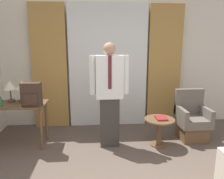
{
  "coord_description": "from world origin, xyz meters",
  "views": [
    {
      "loc": [
        -0.29,
        -1.73,
        1.8
      ],
      "look_at": [
        -0.01,
        1.73,
        1.05
      ],
      "focal_mm": 35.0,
      "sensor_mm": 36.0,
      "label": 1
    }
  ],
  "objects": [
    {
      "name": "table_lamp_right",
      "position": [
        -1.57,
        2.16,
        1.04
      ],
      "size": [
        0.22,
        0.22,
        0.37
      ],
      "color": "#4C4238",
      "rests_on": "desk"
    },
    {
      "name": "bottle_by_lamp",
      "position": [
        -1.84,
        1.87,
        0.83
      ],
      "size": [
        0.06,
        0.06,
        0.16
      ],
      "color": "#336638",
      "rests_on": "desk"
    },
    {
      "name": "table_lamp_left",
      "position": [
        -1.78,
        2.16,
        1.04
      ],
      "size": [
        0.22,
        0.22,
        0.37
      ],
      "color": "#4C4238",
      "rests_on": "desk"
    },
    {
      "name": "curtain_sheer_center",
      "position": [
        0.0,
        2.9,
        1.29
      ],
      "size": [
        1.65,
        0.06,
        2.58
      ],
      "color": "white",
      "rests_on": "ground_plane"
    },
    {
      "name": "person",
      "position": [
        -0.04,
        1.88,
        0.98
      ],
      "size": [
        0.66,
        0.22,
        1.8
      ],
      "color": "#38332D",
      "rests_on": "ground_plane"
    },
    {
      "name": "bottle_near_edge",
      "position": [
        -1.45,
        1.98,
        0.85
      ],
      "size": [
        0.06,
        0.06,
        0.2
      ],
      "color": "silver",
      "rests_on": "desk"
    },
    {
      "name": "armchair",
      "position": [
        1.53,
        2.05,
        0.35
      ],
      "size": [
        0.55,
        0.55,
        0.93
      ],
      "color": "brown",
      "rests_on": "ground_plane"
    },
    {
      "name": "side_table",
      "position": [
        0.83,
        1.81,
        0.34
      ],
      "size": [
        0.53,
        0.53,
        0.49
      ],
      "color": "brown",
      "rests_on": "ground_plane"
    },
    {
      "name": "book",
      "position": [
        0.85,
        1.8,
        0.51
      ],
      "size": [
        0.19,
        0.23,
        0.03
      ],
      "color": "maroon",
      "rests_on": "side_table"
    },
    {
      "name": "curtain_drape_left",
      "position": [
        -1.23,
        2.9,
        1.29
      ],
      "size": [
        0.72,
        0.06,
        2.58
      ],
      "color": "#B28442",
      "rests_on": "ground_plane"
    },
    {
      "name": "wall_back",
      "position": [
        0.0,
        3.03,
        1.35
      ],
      "size": [
        10.0,
        0.06,
        2.7
      ],
      "color": "silver",
      "rests_on": "ground_plane"
    },
    {
      "name": "curtain_drape_right",
      "position": [
        1.23,
        2.9,
        1.29
      ],
      "size": [
        0.72,
        0.06,
        2.58
      ],
      "color": "#B28442",
      "rests_on": "ground_plane"
    },
    {
      "name": "desk",
      "position": [
        -1.67,
        2.02,
        0.64
      ],
      "size": [
        1.05,
        0.54,
        0.77
      ],
      "color": "brown",
      "rests_on": "ground_plane"
    },
    {
      "name": "backpack",
      "position": [
        -1.33,
        1.85,
        0.96
      ],
      "size": [
        0.31,
        0.2,
        0.39
      ],
      "color": "#422D23",
      "rests_on": "desk"
    }
  ]
}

